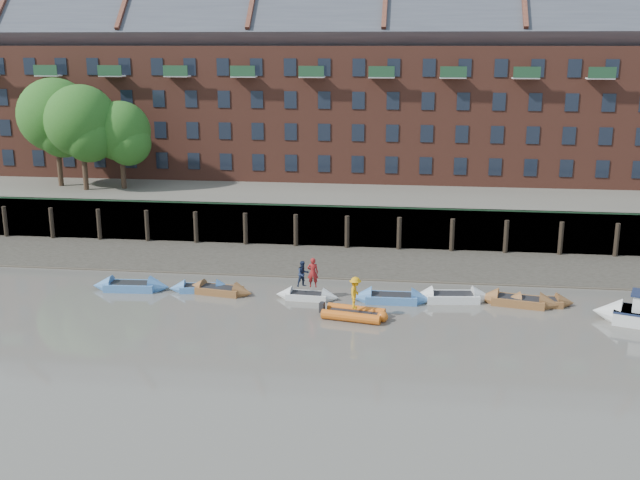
% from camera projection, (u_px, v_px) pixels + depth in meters
% --- Properties ---
extents(ground, '(220.00, 220.00, 0.00)m').
position_uv_depth(ground, '(348.00, 366.00, 36.83)').
color(ground, '#625D54').
rests_on(ground, ground).
extents(foreshore, '(110.00, 8.00, 0.50)m').
position_uv_depth(foreshore, '(370.00, 263.00, 54.11)').
color(foreshore, '#3D382F').
rests_on(foreshore, ground).
extents(mud_band, '(110.00, 1.60, 0.10)m').
position_uv_depth(mud_band, '(367.00, 277.00, 50.84)').
color(mud_band, '#4C4336').
rests_on(mud_band, ground).
extents(river_wall, '(110.00, 1.23, 3.30)m').
position_uv_depth(river_wall, '(373.00, 227.00, 57.91)').
color(river_wall, '#2D2A26').
rests_on(river_wall, ground).
extents(bank_terrace, '(110.00, 28.00, 3.20)m').
position_uv_depth(bank_terrace, '(381.00, 194.00, 70.98)').
color(bank_terrace, '#5E594D').
rests_on(bank_terrace, ground).
extents(apartment_terrace, '(80.60, 15.56, 20.98)m').
position_uv_depth(apartment_terrace, '(384.00, 72.00, 69.08)').
color(apartment_terrace, brown).
rests_on(apartment_terrace, bank_terrace).
extents(tree_cluster, '(11.76, 7.74, 9.40)m').
position_uv_depth(tree_cluster, '(78.00, 121.00, 63.86)').
color(tree_cluster, '#3A281C').
rests_on(tree_cluster, bank_terrace).
extents(rowboat_0, '(5.06, 1.75, 1.45)m').
position_uv_depth(rowboat_0, '(131.00, 286.00, 48.14)').
color(rowboat_0, '#4578B4').
rests_on(rowboat_0, ground).
extents(rowboat_1, '(4.16, 1.79, 1.17)m').
position_uv_depth(rowboat_1, '(201.00, 288.00, 47.92)').
color(rowboat_1, '#4578B4').
rests_on(rowboat_1, ground).
extents(rowboat_2, '(4.61, 2.05, 1.29)m').
position_uv_depth(rowboat_2, '(219.00, 290.00, 47.45)').
color(rowboat_2, brown).
rests_on(rowboat_2, ground).
extents(rowboat_3, '(4.03, 1.39, 1.15)m').
position_uv_depth(rowboat_3, '(307.00, 296.00, 46.44)').
color(rowboat_3, silver).
rests_on(rowboat_3, ground).
extents(rowboat_4, '(4.90, 1.51, 1.41)m').
position_uv_depth(rowboat_4, '(391.00, 298.00, 45.90)').
color(rowboat_4, '#4578B4').
rests_on(rowboat_4, ground).
extents(rowboat_5, '(5.11, 2.00, 1.44)m').
position_uv_depth(rowboat_5, '(452.00, 297.00, 46.07)').
color(rowboat_5, silver).
rests_on(rowboat_5, ground).
extents(rowboat_6, '(5.05, 2.35, 1.41)m').
position_uv_depth(rowboat_6, '(518.00, 301.00, 45.37)').
color(rowboat_6, brown).
rests_on(rowboat_6, ground).
extents(rowboat_7, '(4.34, 1.42, 1.25)m').
position_uv_depth(rowboat_7, '(538.00, 302.00, 45.31)').
color(rowboat_7, brown).
rests_on(rowboat_7, ground).
extents(rib_tender, '(3.87, 2.39, 0.65)m').
position_uv_depth(rib_tender, '(356.00, 314.00, 43.14)').
color(rib_tender, '#D05E15').
rests_on(rib_tender, ground).
extents(motor_launch, '(6.07, 3.69, 2.38)m').
position_uv_depth(motor_launch, '(640.00, 314.00, 42.20)').
color(motor_launch, silver).
rests_on(motor_launch, ground).
extents(person_rower_a, '(0.72, 0.51, 1.88)m').
position_uv_depth(person_rower_a, '(313.00, 272.00, 46.10)').
color(person_rower_a, maroon).
rests_on(person_rower_a, rowboat_3).
extents(person_rower_b, '(1.00, 0.95, 1.63)m').
position_uv_depth(person_rower_b, '(303.00, 274.00, 46.23)').
color(person_rower_b, '#19233F').
rests_on(person_rower_b, rowboat_3).
extents(person_rib_crew, '(0.81, 1.27, 1.88)m').
position_uv_depth(person_rib_crew, '(355.00, 293.00, 42.83)').
color(person_rib_crew, orange).
rests_on(person_rib_crew, rib_tender).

